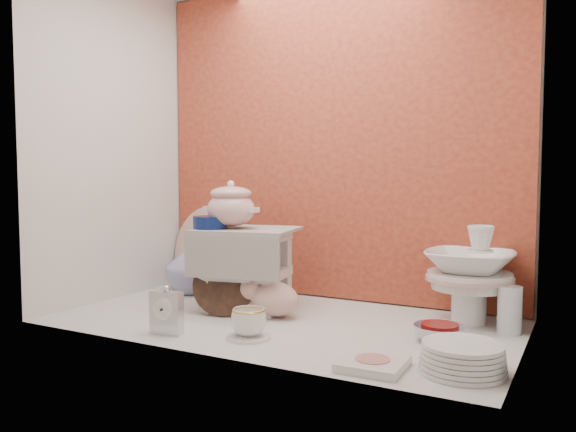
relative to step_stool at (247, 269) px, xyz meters
The scene contains 17 objects.
ground 0.31m from the step_stool, 25.22° to the right, with size 1.80×1.80×0.00m, color silver.
niche_shell 0.79m from the step_stool, 17.72° to the left, with size 1.86×1.03×1.53m.
step_stool is the anchor object (origin of this frame).
soup_tureen 0.29m from the step_stool, 146.28° to the right, with size 0.25×0.25×0.21m, color white, non-canonical shape.
cobalt_bowl 0.26m from the step_stool, 144.38° to the right, with size 0.15×0.15×0.05m, color #0A1B52.
floral_platter 0.53m from the step_stool, 147.10° to the left, with size 0.43×0.12×0.42m, color white, non-canonical shape.
blue_white_vase 0.46m from the step_stool, 158.97° to the left, with size 0.26×0.26×0.27m, color white.
lacquer_tray 0.14m from the step_stool, 104.24° to the right, with size 0.27×0.11×0.25m, color black, non-canonical shape.
mantel_clock 0.48m from the step_stool, 95.96° to the right, with size 0.12×0.04×0.18m, color silver.
plush_pig 0.21m from the step_stool, 22.07° to the right, with size 0.27×0.18×0.16m, color #D4A595.
teacup_saucer 0.48m from the step_stool, 57.11° to the right, with size 0.16×0.16×0.01m, color white.
gold_rim_teacup 0.47m from the step_stool, 57.11° to the right, with size 0.12×0.12×0.10m, color white.
lattice_dish 0.90m from the step_stool, 32.40° to the right, with size 0.19×0.19×0.03m, color white.
dinner_plate_stack 1.07m from the step_stool, 21.23° to the right, with size 0.26×0.26×0.09m, color white.
crystal_bowl 0.87m from the step_stool, ahead, with size 0.19×0.19×0.06m, color silver.
clear_glass_vase 1.07m from the step_stool, ahead, with size 0.09×0.09×0.17m, color silver.
porcelain_tower 0.92m from the step_stool, 13.34° to the left, with size 0.34×0.34×0.39m, color white, non-canonical shape.
Camera 1 is at (1.09, -1.97, 0.58)m, focal length 35.60 mm.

